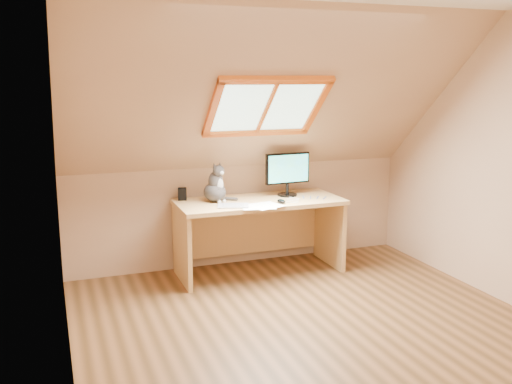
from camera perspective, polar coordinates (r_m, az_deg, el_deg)
name	(u,v)px	position (r m, az deg, el deg)	size (l,w,h in m)	color
ground	(316,330)	(4.44, 6.00, -13.60)	(3.50, 3.50, 0.00)	brown
room_shell	(326,142)	(3.97, 7.02, 4.94)	(3.52, 3.52, 2.41)	tan
desk	(257,221)	(5.55, 0.08, -2.89)	(1.58, 0.69, 0.72)	tan
monitor	(288,171)	(5.59, 3.18, 2.09)	(0.46, 0.19, 0.43)	black
cat	(215,187)	(5.35, -4.08, 0.47)	(0.29, 0.31, 0.38)	#494341
desk_speaker	(182,194)	(5.47, -7.38, -0.20)	(0.08, 0.08, 0.12)	black
graphics_tablet	(233,206)	(5.17, -2.30, -1.38)	(0.28, 0.20, 0.01)	#B2B2B7
mouse	(281,201)	(5.30, 2.53, -0.92)	(0.06, 0.11, 0.04)	black
papers	(266,205)	(5.19, 0.98, -1.36)	(0.35, 0.30, 0.01)	white
cables	(306,199)	(5.50, 5.02, -0.65)	(0.51, 0.26, 0.01)	silver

